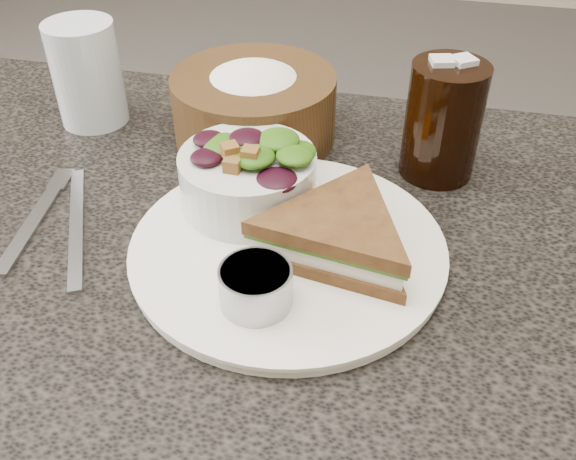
# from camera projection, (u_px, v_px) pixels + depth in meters

# --- Properties ---
(dining_table) EXTENTS (1.00, 0.70, 0.75)m
(dining_table) POSITION_uv_depth(u_px,v_px,m) (238.00, 458.00, 0.86)
(dining_table) COLOR black
(dining_table) RESTS_ON floor
(dinner_plate) EXTENTS (0.30, 0.30, 0.01)m
(dinner_plate) POSITION_uv_depth(u_px,v_px,m) (288.00, 249.00, 0.61)
(dinner_plate) COLOR white
(dinner_plate) RESTS_ON dining_table
(sandwich) EXTENTS (0.20, 0.20, 0.05)m
(sandwich) POSITION_uv_depth(u_px,v_px,m) (338.00, 234.00, 0.59)
(sandwich) COLOR brown
(sandwich) RESTS_ON dinner_plate
(salad_bowl) EXTENTS (0.17, 0.17, 0.08)m
(salad_bowl) POSITION_uv_depth(u_px,v_px,m) (248.00, 171.00, 0.64)
(salad_bowl) COLOR silver
(salad_bowl) RESTS_ON dinner_plate
(dressing_ramekin) EXTENTS (0.07, 0.07, 0.04)m
(dressing_ramekin) POSITION_uv_depth(u_px,v_px,m) (256.00, 287.00, 0.54)
(dressing_ramekin) COLOR #989BA1
(dressing_ramekin) RESTS_ON dinner_plate
(orange_wedge) EXTENTS (0.08, 0.08, 0.03)m
(orange_wedge) POSITION_uv_depth(u_px,v_px,m) (339.00, 199.00, 0.65)
(orange_wedge) COLOR #FF5907
(orange_wedge) RESTS_ON dinner_plate
(fork) EXTENTS (0.04, 0.16, 0.00)m
(fork) POSITION_uv_depth(u_px,v_px,m) (33.00, 223.00, 0.65)
(fork) COLOR #9EA3A9
(fork) RESTS_ON dining_table
(knife) EXTENTS (0.10, 0.19, 0.00)m
(knife) POSITION_uv_depth(u_px,v_px,m) (76.00, 225.00, 0.65)
(knife) COLOR #A9ADB8
(knife) RESTS_ON dining_table
(bread_basket) EXTENTS (0.25, 0.25, 0.11)m
(bread_basket) POSITION_uv_depth(u_px,v_px,m) (254.00, 96.00, 0.76)
(bread_basket) COLOR #453015
(bread_basket) RESTS_ON dining_table
(cola_glass) EXTENTS (0.11, 0.11, 0.14)m
(cola_glass) POSITION_uv_depth(u_px,v_px,m) (444.00, 116.00, 0.69)
(cola_glass) COLOR black
(cola_glass) RESTS_ON dining_table
(water_glass) EXTENTS (0.10, 0.10, 0.13)m
(water_glass) POSITION_uv_depth(u_px,v_px,m) (87.00, 74.00, 0.79)
(water_glass) COLOR silver
(water_glass) RESTS_ON dining_table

